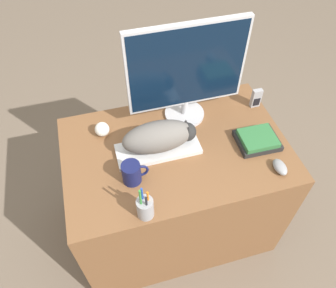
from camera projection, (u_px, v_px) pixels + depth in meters
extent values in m
plane|color=#6B5B4C|center=(191.00, 274.00, 1.97)|extent=(12.00, 12.00, 0.00)
cube|color=brown|center=(175.00, 190.00, 1.90)|extent=(1.11, 0.72, 0.77)
cube|color=silver|center=(158.00, 149.00, 1.59)|extent=(0.41, 0.15, 0.02)
ellipsoid|color=#66605B|center=(158.00, 137.00, 1.52)|extent=(0.34, 0.15, 0.15)
sphere|color=#262626|center=(187.00, 132.00, 1.55)|extent=(0.09, 0.09, 0.09)
cone|color=#262626|center=(189.00, 129.00, 1.51)|extent=(0.03, 0.03, 0.04)
cone|color=#262626|center=(186.00, 122.00, 1.53)|extent=(0.03, 0.03, 0.04)
cylinder|color=#B7B7BC|center=(184.00, 114.00, 1.75)|extent=(0.21, 0.21, 0.02)
cylinder|color=#B7B7BC|center=(185.00, 107.00, 1.72)|extent=(0.04, 0.04, 0.09)
cube|color=#B7B7BC|center=(187.00, 67.00, 1.52)|extent=(0.58, 0.03, 0.44)
cube|color=black|center=(187.00, 68.00, 1.52)|extent=(0.56, 0.01, 0.42)
ellipsoid|color=gray|center=(280.00, 167.00, 1.51)|extent=(0.06, 0.09, 0.04)
cylinder|color=#141947|center=(131.00, 173.00, 1.45)|extent=(0.09, 0.09, 0.11)
torus|color=#141947|center=(141.00, 171.00, 1.45)|extent=(0.07, 0.01, 0.07)
cylinder|color=#939399|center=(145.00, 208.00, 1.34)|extent=(0.07, 0.07, 0.10)
cylinder|color=orange|center=(148.00, 200.00, 1.31)|extent=(0.01, 0.01, 0.11)
cylinder|color=#1E47B2|center=(142.00, 198.00, 1.30)|extent=(0.01, 0.01, 0.13)
cylinder|color=#338C38|center=(141.00, 201.00, 1.28)|extent=(0.01, 0.01, 0.15)
cylinder|color=black|center=(147.00, 205.00, 1.29)|extent=(0.01, 0.01, 0.11)
sphere|color=silver|center=(102.00, 129.00, 1.64)|extent=(0.07, 0.07, 0.07)
cube|color=#99999E|center=(256.00, 98.00, 1.77)|extent=(0.05, 0.03, 0.11)
cube|color=black|center=(257.00, 102.00, 1.77)|extent=(0.04, 0.00, 0.05)
cube|color=black|center=(257.00, 140.00, 1.62)|extent=(0.21, 0.17, 0.03)
cube|color=#2D6B38|center=(258.00, 138.00, 1.60)|extent=(0.17, 0.15, 0.02)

